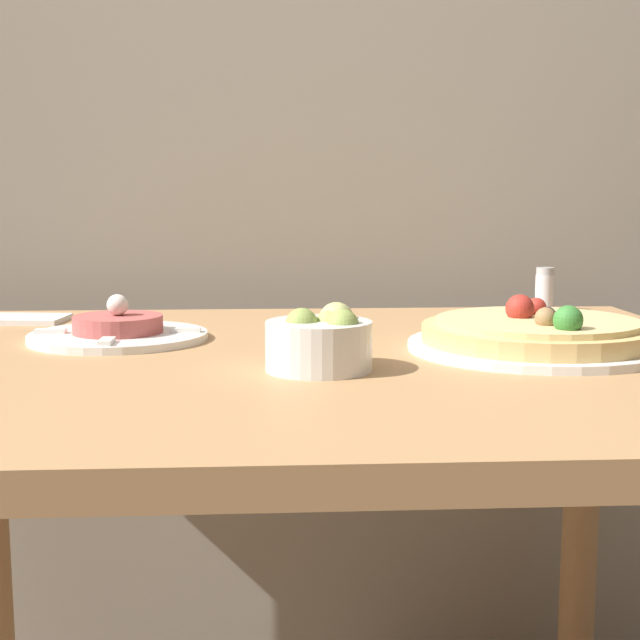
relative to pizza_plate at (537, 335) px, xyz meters
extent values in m
cube|color=#AD7F51|center=(-0.29, -0.01, -0.04)|extent=(1.11, 0.87, 0.03)
cylinder|color=#AD7F51|center=(0.20, 0.36, -0.41)|extent=(0.06, 0.06, 0.72)
cylinder|color=white|center=(0.00, 0.00, -0.01)|extent=(0.32, 0.32, 0.01)
cylinder|color=#DBB26B|center=(0.00, 0.00, 0.00)|extent=(0.28, 0.28, 0.02)
cylinder|color=#E0C684|center=(0.00, 0.00, 0.02)|extent=(0.25, 0.25, 0.01)
sphere|color=black|center=(0.00, -0.02, 0.03)|extent=(0.02, 0.02, 0.02)
sphere|color=#B22D23|center=(0.01, 0.05, 0.03)|extent=(0.03, 0.03, 0.03)
sphere|color=#387F33|center=(0.01, -0.08, 0.03)|extent=(0.03, 0.03, 0.03)
sphere|color=#997047|center=(-0.01, -0.05, 0.03)|extent=(0.03, 0.03, 0.03)
sphere|color=#B22D23|center=(-0.02, 0.02, 0.03)|extent=(0.04, 0.04, 0.04)
cylinder|color=white|center=(-0.53, 0.11, -0.01)|extent=(0.23, 0.23, 0.01)
cylinder|color=#B2514C|center=(-0.53, 0.11, 0.00)|extent=(0.12, 0.12, 0.02)
sphere|color=silver|center=(-0.53, 0.11, 0.03)|extent=(0.03, 0.03, 0.03)
cube|color=white|center=(-0.44, 0.11, -0.01)|extent=(0.04, 0.02, 0.01)
cube|color=white|center=(-0.53, 0.20, -0.01)|extent=(0.02, 0.04, 0.01)
cube|color=white|center=(-0.61, 0.11, -0.01)|extent=(0.04, 0.02, 0.01)
cube|color=white|center=(-0.53, 0.02, -0.01)|extent=(0.02, 0.04, 0.01)
cylinder|color=white|center=(-0.28, -0.11, 0.01)|extent=(0.12, 0.12, 0.05)
sphere|color=#B7BC70|center=(-0.25, -0.09, 0.03)|extent=(0.04, 0.04, 0.04)
sphere|color=#B7BC70|center=(-0.25, -0.08, 0.03)|extent=(0.04, 0.04, 0.04)
sphere|color=#A3B25B|center=(-0.26, -0.10, 0.03)|extent=(0.03, 0.03, 0.03)
sphere|color=#8EA34C|center=(-0.30, -0.11, 0.03)|extent=(0.04, 0.04, 0.04)
sphere|color=#B7BC70|center=(-0.30, -0.11, 0.03)|extent=(0.03, 0.03, 0.03)
sphere|color=#8EA34C|center=(-0.25, -0.12, 0.03)|extent=(0.04, 0.04, 0.04)
cube|color=white|center=(-0.71, 0.29, -0.02)|extent=(0.15, 0.10, 0.01)
cylinder|color=silver|center=(0.12, 0.36, 0.01)|extent=(0.03, 0.03, 0.06)
cylinder|color=#B2B2B7|center=(0.12, 0.36, 0.05)|extent=(0.03, 0.03, 0.01)
camera|label=1|loc=(-0.33, -1.06, 0.17)|focal=50.00mm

